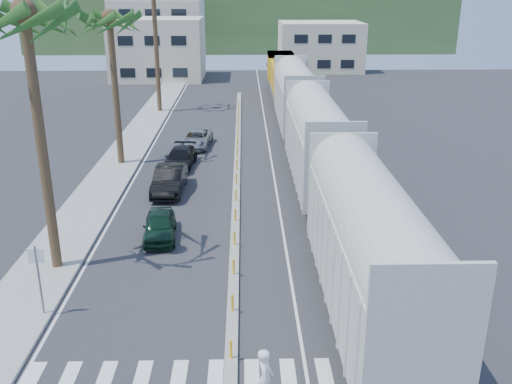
% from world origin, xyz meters
% --- Properties ---
extents(ground, '(140.00, 140.00, 0.00)m').
position_xyz_m(ground, '(0.00, 0.00, 0.00)').
color(ground, '#28282B').
rests_on(ground, ground).
extents(sidewalk, '(3.00, 90.00, 0.15)m').
position_xyz_m(sidewalk, '(-8.50, 25.00, 0.07)').
color(sidewalk, gray).
rests_on(sidewalk, ground).
extents(rails, '(1.56, 100.00, 0.06)m').
position_xyz_m(rails, '(5.00, 28.00, 0.03)').
color(rails, black).
rests_on(rails, ground).
extents(median, '(0.45, 60.00, 0.85)m').
position_xyz_m(median, '(0.00, 19.96, 0.09)').
color(median, gray).
rests_on(median, ground).
extents(crosswalk, '(14.00, 2.20, 0.01)m').
position_xyz_m(crosswalk, '(0.00, -2.00, 0.01)').
color(crosswalk, silver).
rests_on(crosswalk, ground).
extents(lane_markings, '(9.42, 90.00, 0.01)m').
position_xyz_m(lane_markings, '(-2.15, 25.00, 0.00)').
color(lane_markings, silver).
rests_on(lane_markings, ground).
extents(freight_train, '(3.00, 60.94, 5.85)m').
position_xyz_m(freight_train, '(5.00, 21.89, 2.91)').
color(freight_train, beige).
rests_on(freight_train, ground).
extents(palm_trees, '(3.50, 37.20, 13.75)m').
position_xyz_m(palm_trees, '(-8.10, 22.70, 10.81)').
color(palm_trees, brown).
rests_on(palm_trees, ground).
extents(street_sign, '(0.60, 0.08, 3.00)m').
position_xyz_m(street_sign, '(-7.30, 2.00, 1.97)').
color(street_sign, slate).
rests_on(street_sign, ground).
extents(buildings, '(38.00, 27.00, 10.00)m').
position_xyz_m(buildings, '(-6.41, 71.66, 4.36)').
color(buildings, beige).
rests_on(buildings, ground).
extents(hillside, '(80.00, 20.00, 12.00)m').
position_xyz_m(hillside, '(0.00, 100.00, 6.00)').
color(hillside, '#385628').
rests_on(hillside, ground).
extents(car_lead, '(2.28, 4.21, 1.34)m').
position_xyz_m(car_lead, '(-3.79, 9.23, 0.67)').
color(car_lead, black).
rests_on(car_lead, ground).
extents(car_second, '(2.02, 4.99, 1.61)m').
position_xyz_m(car_second, '(-4.11, 16.06, 0.80)').
color(car_second, black).
rests_on(car_second, ground).
extents(car_third, '(2.75, 5.00, 1.35)m').
position_xyz_m(car_third, '(-4.00, 21.13, 0.67)').
color(car_third, black).
rests_on(car_third, ground).
extents(car_rear, '(3.05, 5.06, 1.29)m').
position_xyz_m(car_rear, '(-3.28, 26.57, 0.64)').
color(car_rear, '#979A9C').
rests_on(car_rear, ground).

